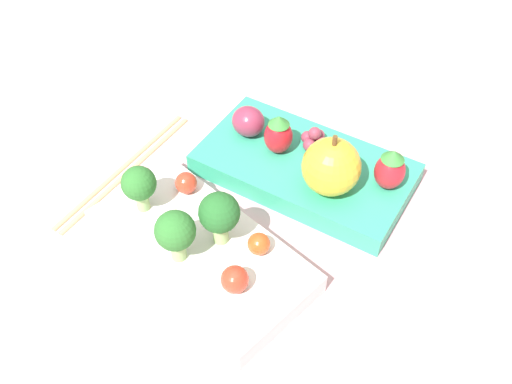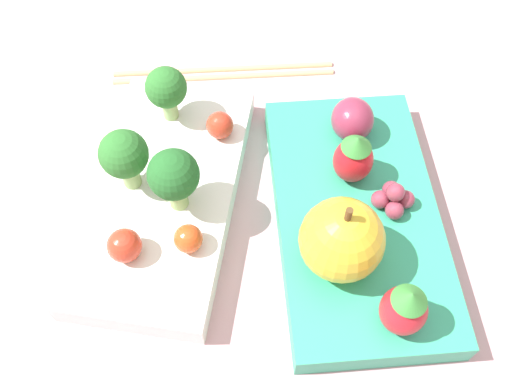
% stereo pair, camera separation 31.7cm
% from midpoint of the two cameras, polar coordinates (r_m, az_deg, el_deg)
% --- Properties ---
extents(ground_plane, '(4.00, 4.00, 0.00)m').
position_cam_midpoint_polar(ground_plane, '(0.51, -11.37, -11.11)').
color(ground_plane, '#C6939E').
extents(bento_box_savoury, '(0.24, 0.14, 0.02)m').
position_cam_midpoint_polar(bento_box_savoury, '(0.49, -18.34, -15.62)').
color(bento_box_savoury, white).
rests_on(bento_box_savoury, ground_plane).
extents(bento_box_fruit, '(0.24, 0.14, 0.02)m').
position_cam_midpoint_polar(bento_box_fruit, '(0.52, -4.51, -5.32)').
color(bento_box_fruit, '#33A87F').
rests_on(bento_box_fruit, ground_plane).
extents(broccoli_floret_0, '(0.04, 0.04, 0.06)m').
position_cam_midpoint_polar(broccoli_floret_0, '(0.44, -22.54, -14.33)').
color(broccoli_floret_0, '#93B770').
rests_on(broccoli_floret_0, bento_box_savoury).
extents(broccoli_floret_1, '(0.04, 0.04, 0.06)m').
position_cam_midpoint_polar(broccoli_floret_1, '(0.44, -17.22, -12.42)').
color(broccoli_floret_1, '#93B770').
rests_on(broccoli_floret_1, bento_box_savoury).
extents(broccoli_floret_2, '(0.03, 0.03, 0.05)m').
position_cam_midpoint_polar(broccoli_floret_2, '(0.49, -25.04, -7.92)').
color(broccoli_floret_2, '#93B770').
rests_on(broccoli_floret_2, bento_box_savoury).
extents(cherry_tomato_0, '(0.02, 0.02, 0.02)m').
position_cam_midpoint_polar(cherry_tomato_0, '(0.50, -19.24, -7.44)').
color(cherry_tomato_0, red).
rests_on(cherry_tomato_0, bento_box_savoury).
extents(cherry_tomato_1, '(0.02, 0.02, 0.02)m').
position_cam_midpoint_polar(cherry_tomato_1, '(0.45, -12.26, -15.87)').
color(cherry_tomato_1, '#DB4C1E').
rests_on(cherry_tomato_1, bento_box_savoury).
extents(cherry_tomato_2, '(0.03, 0.03, 0.03)m').
position_cam_midpoint_polar(cherry_tomato_2, '(0.43, -16.02, -20.29)').
color(cherry_tomato_2, red).
rests_on(cherry_tomato_2, bento_box_savoury).
extents(apple, '(0.06, 0.06, 0.07)m').
position_cam_midpoint_polar(apple, '(0.46, -2.41, -6.13)').
color(apple, gold).
rests_on(apple, bento_box_fruit).
extents(strawberry_0, '(0.03, 0.03, 0.05)m').
position_cam_midpoint_polar(strawberry_0, '(0.51, -7.91, -1.46)').
color(strawberry_0, red).
rests_on(strawberry_0, bento_box_fruit).
extents(strawberry_1, '(0.03, 0.03, 0.05)m').
position_cam_midpoint_polar(strawberry_1, '(0.47, 4.98, -6.29)').
color(strawberry_1, red).
rests_on(strawberry_1, bento_box_fruit).
extents(plum, '(0.04, 0.03, 0.03)m').
position_cam_midpoint_polar(plum, '(0.54, -10.99, 0.40)').
color(plum, '#892D47').
rests_on(plum, bento_box_fruit).
extents(grape_cluster, '(0.03, 0.03, 0.02)m').
position_cam_midpoint_polar(grape_cluster, '(0.52, -3.34, -1.81)').
color(grape_cluster, '#93384C').
rests_on(grape_cluster, bento_box_fruit).
extents(chopsticks_pair, '(0.03, 0.21, 0.01)m').
position_cam_midpoint_polar(chopsticks_pair, '(0.59, -24.31, -4.76)').
color(chopsticks_pair, tan).
rests_on(chopsticks_pair, ground_plane).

